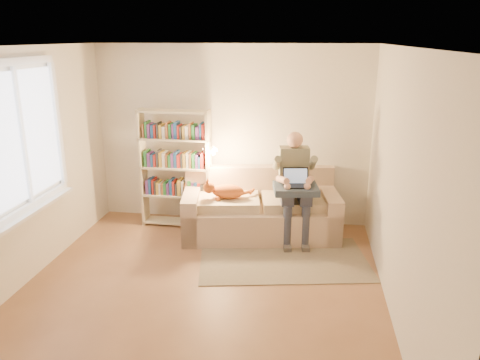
% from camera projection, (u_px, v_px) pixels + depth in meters
% --- Properties ---
extents(floor, '(4.50, 4.50, 0.00)m').
position_uv_depth(floor, '(199.00, 294.00, 5.09)').
color(floor, brown).
rests_on(floor, ground).
extents(ceiling, '(4.00, 4.50, 0.02)m').
position_uv_depth(ceiling, '(192.00, 47.00, 4.33)').
color(ceiling, white).
rests_on(ceiling, wall_back).
extents(wall_left, '(0.02, 4.50, 2.60)m').
position_uv_depth(wall_left, '(13.00, 173.00, 4.99)').
color(wall_left, silver).
rests_on(wall_left, floor).
extents(wall_right, '(0.02, 4.50, 2.60)m').
position_uv_depth(wall_right, '(401.00, 189.00, 4.44)').
color(wall_right, silver).
rests_on(wall_right, floor).
extents(wall_back, '(4.00, 0.02, 2.60)m').
position_uv_depth(wall_back, '(231.00, 136.00, 6.84)').
color(wall_back, silver).
rests_on(wall_back, floor).
extents(wall_front, '(4.00, 0.02, 2.60)m').
position_uv_depth(wall_front, '(100.00, 299.00, 2.58)').
color(wall_front, silver).
rests_on(wall_front, floor).
extents(window, '(0.12, 1.52, 1.69)m').
position_uv_depth(window, '(27.00, 161.00, 5.15)').
color(window, white).
rests_on(window, wall_left).
extents(sofa, '(2.25, 1.27, 0.90)m').
position_uv_depth(sofa, '(260.00, 212.00, 6.58)').
color(sofa, tan).
rests_on(sofa, floor).
extents(person, '(0.48, 0.68, 1.48)m').
position_uv_depth(person, '(295.00, 180.00, 6.28)').
color(person, gray).
rests_on(person, sofa).
extents(cat, '(0.66, 0.30, 0.25)m').
position_uv_depth(cat, '(223.00, 191.00, 6.34)').
color(cat, orange).
rests_on(cat, sofa).
extents(blanket, '(0.64, 0.56, 0.09)m').
position_uv_depth(blanket, '(295.00, 189.00, 6.18)').
color(blanket, '#293547').
rests_on(blanket, person).
extents(laptop, '(0.37, 0.32, 0.29)m').
position_uv_depth(laptop, '(296.00, 181.00, 6.16)').
color(laptop, black).
rests_on(laptop, blanket).
extents(bookshelf, '(1.13, 0.32, 1.72)m').
position_uv_depth(bookshelf, '(176.00, 163.00, 6.71)').
color(bookshelf, beige).
rests_on(bookshelf, floor).
extents(rug, '(2.26, 1.58, 0.01)m').
position_uv_depth(rug, '(284.00, 260.00, 5.87)').
color(rug, '#7D715B').
rests_on(rug, floor).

